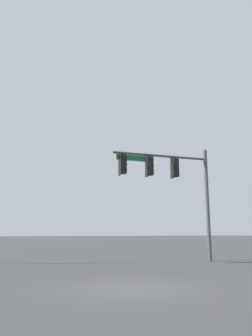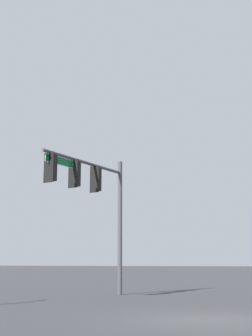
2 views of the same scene
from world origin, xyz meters
TOP-DOWN VIEW (x-y plane):
  - ground_plane at (0.00, 0.00)m, footprint 400.00×400.00m
  - signal_pole_near at (-6.36, -6.87)m, footprint 6.08×1.22m

SIDE VIEW (x-z plane):
  - ground_plane at x=0.00m, z-range 0.00..0.00m
  - signal_pole_near at x=-6.36m, z-range 1.43..8.20m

